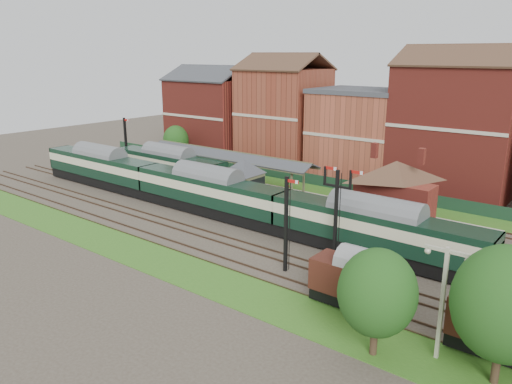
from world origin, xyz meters
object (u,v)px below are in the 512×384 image
Objects in this scene: platform_railcar at (169,165)px; signal_box at (243,184)px; dmu_train at (208,191)px; goods_van_a at (353,281)px; semaphore_bracket at (337,209)px.

signal_box is at bearing -11.57° from platform_railcar.
dmu_train is at bearing -125.38° from signal_box.
goods_van_a is at bearing -23.30° from platform_railcar.
signal_box is 0.10× the size of dmu_train.
signal_box is 0.31× the size of platform_railcar.
semaphore_bracket is 0.14× the size of dmu_train.
platform_railcar is at bearing 163.77° from semaphore_bracket.
signal_box is 0.73× the size of semaphore_bracket.
dmu_train is 3.12× the size of platform_railcar.
signal_box is 23.58m from goods_van_a.
goods_van_a is (20.11, -12.25, -1.20)m from signal_box.
goods_van_a is at bearing -31.34° from signal_box.
semaphore_bracket is 1.42× the size of goods_van_a.
dmu_train is at bearing 158.13° from goods_van_a.
goods_van_a is (22.42, -9.00, -0.67)m from dmu_train.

